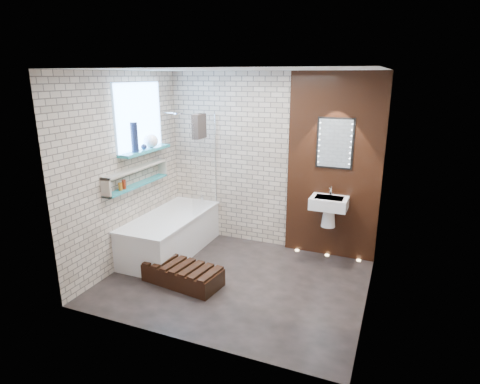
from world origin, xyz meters
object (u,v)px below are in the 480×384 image
at_px(bathtub, 171,234).
at_px(led_mirror, 335,143).
at_px(walnut_step, 183,275).
at_px(bath_screen, 204,164).
at_px(washbasin, 329,207).

bearing_deg(bathtub, led_mirror, 19.78).
bearing_deg(led_mirror, walnut_step, -135.33).
xyz_separation_m(bath_screen, washbasin, (1.82, 0.18, -0.49)).
bearing_deg(led_mirror, bathtub, -160.22).
bearing_deg(bathtub, washbasin, 16.01).
relative_size(bath_screen, walnut_step, 1.41).
relative_size(bathtub, led_mirror, 2.49).
bearing_deg(washbasin, walnut_step, -138.44).
xyz_separation_m(bathtub, bath_screen, (0.35, 0.44, 0.99)).
xyz_separation_m(washbasin, led_mirror, (0.00, 0.16, 0.86)).
height_order(bathtub, led_mirror, led_mirror).
bearing_deg(bath_screen, bathtub, -128.90).
bearing_deg(walnut_step, led_mirror, 44.67).
xyz_separation_m(bathtub, led_mirror, (2.17, 0.78, 1.36)).
height_order(bath_screen, walnut_step, bath_screen).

